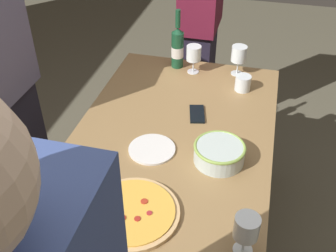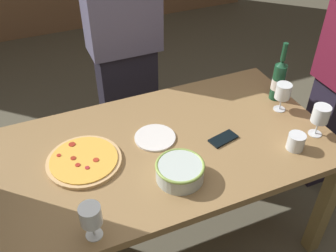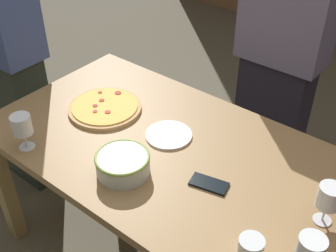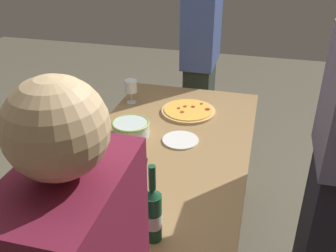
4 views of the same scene
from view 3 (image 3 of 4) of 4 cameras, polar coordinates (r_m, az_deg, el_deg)
dining_table at (r=1.87m, az=0.00°, el=-4.99°), size 1.60×0.90×0.75m
pizza at (r=2.05m, az=-8.38°, el=2.44°), size 0.35×0.35×0.03m
serving_bowl at (r=1.67m, az=-6.05°, el=-4.93°), size 0.22×0.22×0.08m
wine_glass_near_pizza at (r=1.54m, az=20.61°, el=-8.98°), size 0.08×0.08×0.16m
wine_glass_by_bottle at (r=1.36m, az=18.43°, el=-15.36°), size 0.08×0.08×0.17m
wine_glass_far_left at (r=1.84m, az=-18.88°, el=0.08°), size 0.08×0.08×0.16m
cup_amber at (r=1.42m, az=10.92°, el=-15.72°), size 0.08×0.08×0.08m
side_plate at (r=1.86m, az=0.11°, el=-1.21°), size 0.20×0.20×0.01m
cell_phone at (r=1.65m, az=5.47°, el=-7.66°), size 0.16×0.10×0.01m
person_host at (r=2.47m, az=-20.94°, el=9.55°), size 0.45×0.24×1.71m
person_guest_right at (r=2.37m, az=14.84°, el=9.03°), size 0.45×0.24×1.67m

